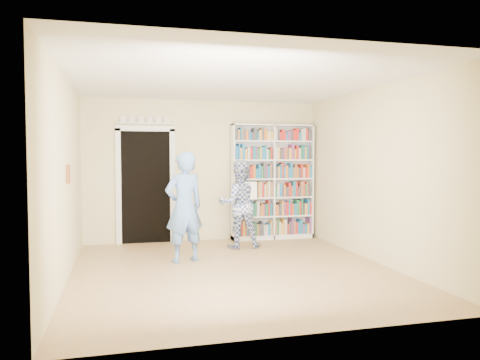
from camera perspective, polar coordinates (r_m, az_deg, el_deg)
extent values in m
plane|color=#A67C50|center=(6.82, -0.81, -10.97)|extent=(5.00, 5.00, 0.00)
plane|color=white|center=(6.70, -0.82, 12.04)|extent=(5.00, 5.00, 0.00)
plane|color=beige|center=(9.08, -4.47, 1.12)|extent=(4.50, 0.00, 4.50)
plane|color=beige|center=(6.49, -20.54, 0.19)|extent=(0.00, 5.00, 5.00)
plane|color=beige|center=(7.47, 16.21, 0.61)|extent=(0.00, 5.00, 5.00)
cube|color=white|center=(9.26, 3.97, -0.22)|extent=(1.64, 0.31, 2.25)
cube|color=white|center=(9.26, 3.97, -0.22)|extent=(0.03, 0.31, 2.25)
cube|color=black|center=(8.96, -11.40, -0.88)|extent=(0.90, 0.03, 2.10)
cube|color=white|center=(8.93, -14.60, -0.93)|extent=(0.10, 0.06, 2.20)
cube|color=white|center=(8.98, -8.21, -0.84)|extent=(0.10, 0.06, 2.20)
cube|color=white|center=(8.93, -11.47, 6.17)|extent=(1.10, 0.06, 0.10)
cube|color=white|center=(8.93, -11.47, 6.82)|extent=(1.10, 0.08, 0.02)
cube|color=brown|center=(6.68, -20.18, 0.70)|extent=(0.03, 0.25, 0.25)
imported|color=#5A84CA|center=(7.27, -6.82, -3.31)|extent=(0.71, 0.57, 1.70)
imported|color=navy|center=(8.33, -0.10, -2.97)|extent=(0.82, 0.67, 1.56)
cube|color=white|center=(8.18, 1.33, -1.31)|extent=(0.22, 0.02, 0.31)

